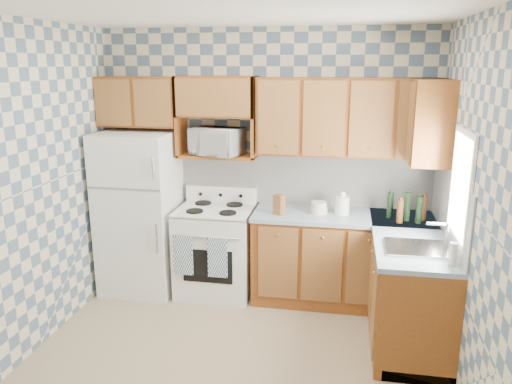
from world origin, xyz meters
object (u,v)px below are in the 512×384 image
at_px(refrigerator, 140,212).
at_px(microwave, 217,142).
at_px(stove_body, 216,252).
at_px(electric_kettle, 342,206).

height_order(refrigerator, microwave, microwave).
height_order(stove_body, microwave, microwave).
bearing_deg(electric_kettle, stove_body, -178.72).
distance_m(stove_body, microwave, 1.14).
distance_m(refrigerator, stove_body, 0.89).
relative_size(refrigerator, electric_kettle, 9.61).
distance_m(microwave, electric_kettle, 1.40).
xyz_separation_m(microwave, electric_kettle, (1.27, -0.09, -0.58)).
relative_size(refrigerator, stove_body, 1.87).
bearing_deg(stove_body, refrigerator, -178.22).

